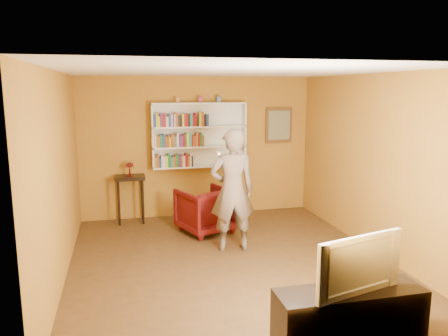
{
  "coord_description": "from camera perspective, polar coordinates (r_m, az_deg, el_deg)",
  "views": [
    {
      "loc": [
        -1.48,
        -5.83,
        2.46
      ],
      "look_at": [
        0.1,
        0.75,
        1.24
      ],
      "focal_mm": 35.0,
      "sensor_mm": 36.0,
      "label": 1
    }
  ],
  "objects": [
    {
      "name": "room_shell",
      "position": [
        6.18,
        0.7,
        -3.28
      ],
      "size": [
        5.3,
        5.8,
        2.88
      ],
      "color": "#452E16",
      "rests_on": "ground"
    },
    {
      "name": "bookshelf",
      "position": [
        8.41,
        -3.34,
        4.32
      ],
      "size": [
        1.8,
        0.29,
        1.23
      ],
      "color": "white",
      "rests_on": "room_shell"
    },
    {
      "name": "books_row_lower",
      "position": [
        8.29,
        -6.58,
        0.92
      ],
      "size": [
        0.72,
        0.19,
        0.25
      ],
      "color": "#A86921",
      "rests_on": "bookshelf"
    },
    {
      "name": "books_row_middle",
      "position": [
        8.26,
        -5.9,
        3.59
      ],
      "size": [
        0.93,
        0.19,
        0.27
      ],
      "color": "beige",
      "rests_on": "bookshelf"
    },
    {
      "name": "books_row_upper",
      "position": [
        8.23,
        -5.58,
        6.22
      ],
      "size": [
        1.03,
        0.18,
        0.27
      ],
      "color": "navy",
      "rests_on": "bookshelf"
    },
    {
      "name": "ornament_left",
      "position": [
        8.25,
        -6.09,
        8.82
      ],
      "size": [
        0.07,
        0.07,
        0.1
      ],
      "primitive_type": "cube",
      "color": "#B46D33",
      "rests_on": "bookshelf"
    },
    {
      "name": "ornament_centre",
      "position": [
        8.32,
        -3.12,
        8.93
      ],
      "size": [
        0.08,
        0.08,
        0.11
      ],
      "primitive_type": "cube",
      "color": "#9A333D",
      "rests_on": "bookshelf"
    },
    {
      "name": "ornament_right",
      "position": [
        8.39,
        -0.73,
        8.95
      ],
      "size": [
        0.08,
        0.08,
        0.11
      ],
      "primitive_type": "cube",
      "color": "#445D72",
      "rests_on": "bookshelf"
    },
    {
      "name": "framed_painting",
      "position": [
        8.89,
        7.17,
        5.58
      ],
      "size": [
        0.55,
        0.05,
        0.7
      ],
      "color": "#533517",
      "rests_on": "room_shell"
    },
    {
      "name": "console_table",
      "position": [
        8.26,
        -12.16,
        -2.06
      ],
      "size": [
        0.54,
        0.41,
        0.89
      ],
      "color": "black",
      "rests_on": "ground"
    },
    {
      "name": "ruby_lustre",
      "position": [
        8.2,
        -12.25,
        0.23
      ],
      "size": [
        0.16,
        0.16,
        0.25
      ],
      "color": "maroon",
      "rests_on": "console_table"
    },
    {
      "name": "armchair",
      "position": [
        7.63,
        -2.42,
        -5.52
      ],
      "size": [
        1.09,
        1.1,
        0.78
      ],
      "primitive_type": "imported",
      "rotation": [
        0.0,
        0.0,
        3.51
      ],
      "color": "#420408",
      "rests_on": "ground"
    },
    {
      "name": "person",
      "position": [
        6.65,
        1.09,
        -2.96
      ],
      "size": [
        0.71,
        0.48,
        1.89
      ],
      "primitive_type": "imported",
      "rotation": [
        0.0,
        0.0,
        3.1
      ],
      "color": "#6A5A4D",
      "rests_on": "ground"
    },
    {
      "name": "game_remote",
      "position": [
        6.25,
        -0.82,
        1.95
      ],
      "size": [
        0.04,
        0.15,
        0.04
      ],
      "primitive_type": "cube",
      "color": "white",
      "rests_on": "person"
    },
    {
      "name": "tv_cabinet",
      "position": [
        4.71,
        16.04,
        -17.99
      ],
      "size": [
        1.49,
        0.45,
        0.53
      ],
      "primitive_type": "cube",
      "color": "black",
      "rests_on": "ground"
    },
    {
      "name": "television",
      "position": [
        4.47,
        16.39,
        -11.67
      ],
      "size": [
        1.01,
        0.39,
        0.58
      ],
      "primitive_type": "imported",
      "rotation": [
        0.0,
        0.0,
        0.26
      ],
      "color": "black",
      "rests_on": "tv_cabinet"
    }
  ]
}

